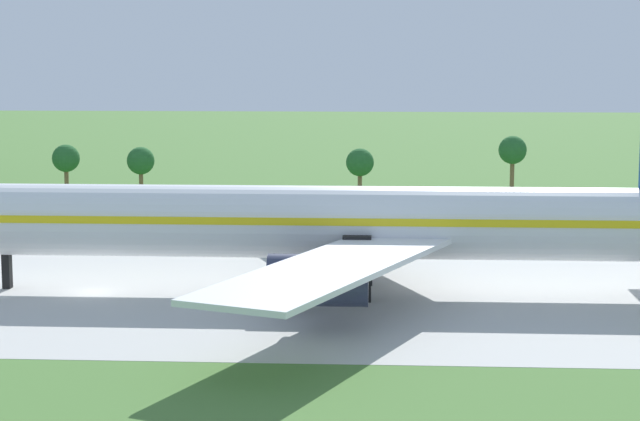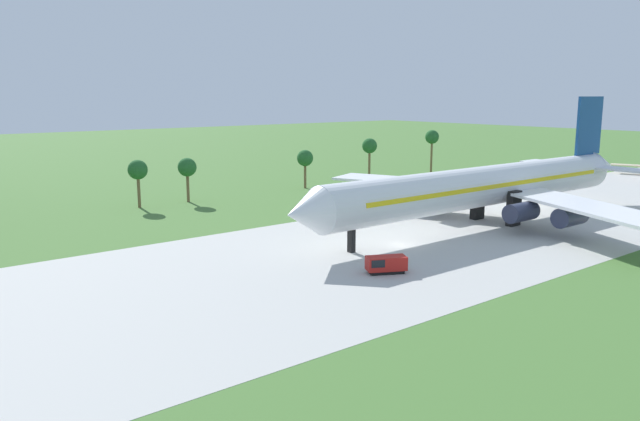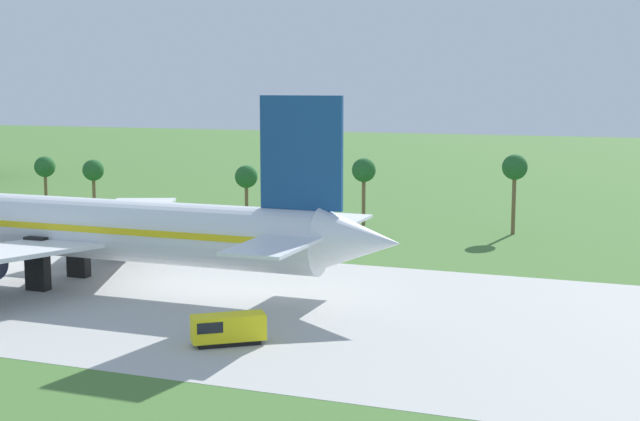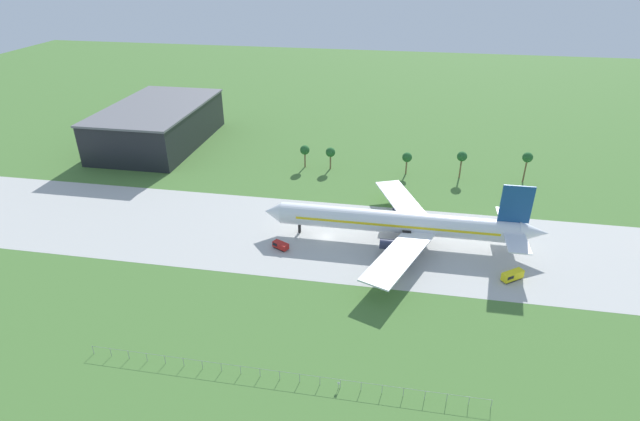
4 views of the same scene
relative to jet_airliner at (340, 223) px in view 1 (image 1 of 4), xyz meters
The scene contains 4 objects.
ground_plane 22.45m from the jet_airliner, behind, with size 600.00×600.00×0.00m, color #477233.
taxiway_strip 22.45m from the jet_airliner, behind, with size 320.00×44.00×0.02m.
jet_airliner is the anchor object (origin of this frame).
palm_tree_row 49.12m from the jet_airliner, 90.62° to the left, with size 83.81×3.60×11.37m.
Camera 1 is at (25.77, -97.80, 21.05)m, focal length 65.00 mm.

